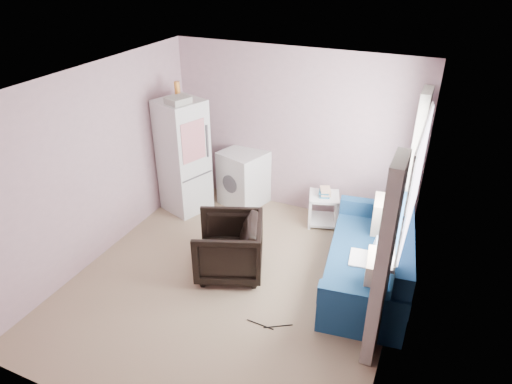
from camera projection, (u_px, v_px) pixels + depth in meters
room at (232, 195)px, 5.10m from camera, size 3.84×4.24×2.54m
armchair at (229, 244)px, 5.70m from camera, size 1.00×1.03×0.83m
fridge at (183, 156)px, 6.90m from camera, size 0.78×0.77×2.01m
washing_machine at (244, 176)px, 7.26m from camera, size 0.79×0.79×0.88m
side_table at (324, 207)px, 6.78m from camera, size 0.54×0.54×0.59m
sofa at (373, 263)px, 5.51m from camera, size 1.18×2.14×0.91m
window_dressing at (401, 210)px, 5.10m from camera, size 0.17×2.62×2.18m
floor_cables at (269, 325)px, 5.05m from camera, size 0.50×0.18×0.01m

